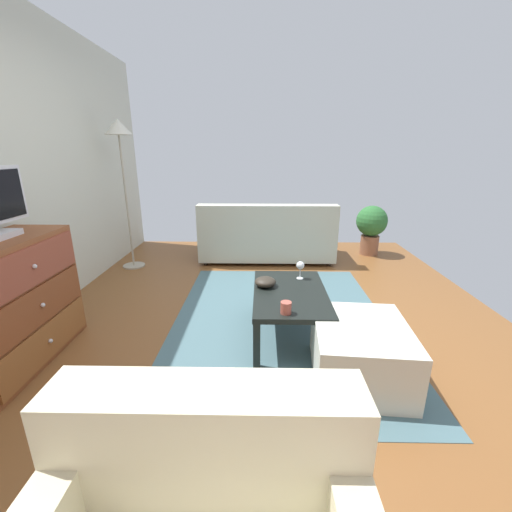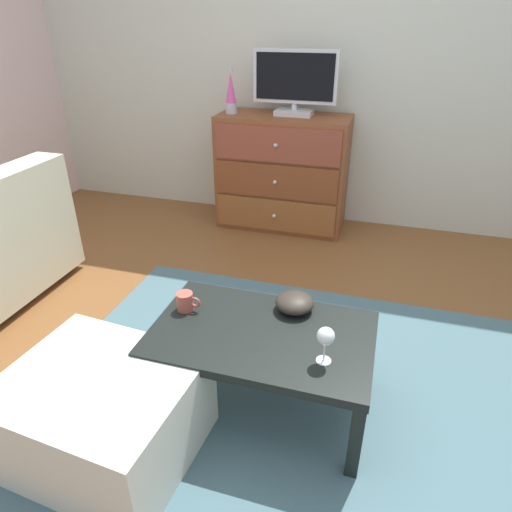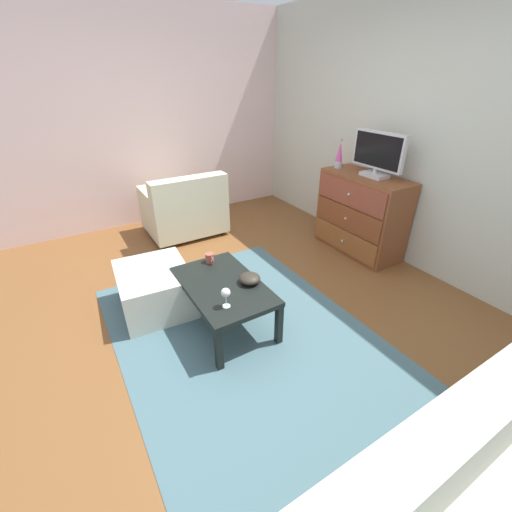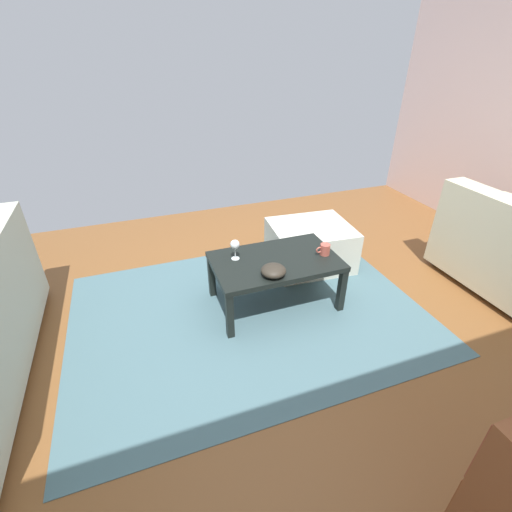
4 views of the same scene
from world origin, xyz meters
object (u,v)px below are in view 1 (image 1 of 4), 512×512
Objects in this scene: bowl_decorative at (265,282)px; ottoman at (360,352)px; dresser at (8,305)px; coffee_table at (290,297)px; wine_glass at (300,266)px; couch_large at (267,236)px; potted_plant at (371,225)px; standing_lamp at (120,142)px; mug at (286,307)px.

bowl_decorative reaches higher than ottoman.
dresser is at bearing 105.46° from bowl_decorative.
coffee_table is 5.37× the size of bowl_decorative.
wine_glass is 0.22× the size of ottoman.
coffee_table is 0.34m from wine_glass.
couch_large reaches higher than potted_plant.
standing_lamp is at bearing 100.71° from potted_plant.
standing_lamp reaches higher than coffee_table.
mug is 0.57m from ottoman.
ottoman is (-0.53, -0.43, -0.16)m from coffee_table.
standing_lamp reaches higher than dresser.
wine_glass is 0.36m from bowl_decorative.
couch_large is at bearing 4.42° from coffee_table.
coffee_table is 0.39m from mug.
mug is 0.16× the size of potted_plant.
couch_large reaches higher than bowl_decorative.
ottoman is at bearing -133.38° from standing_lamp.
couch_large is 2.20m from standing_lamp.
dresser is at bearing 143.59° from couch_large.
bowl_decorative is 1.98m from couch_large.
potted_plant is (2.70, -1.42, -0.01)m from mug.
potted_plant is (2.05, -1.26, -0.08)m from wine_glass.
standing_lamp is (1.61, 1.73, 1.13)m from bowl_decorative.
wine_glass reaches higher than coffee_table.
wine_glass is 1.38× the size of mug.
potted_plant reaches higher than bowl_decorative.
coffee_table is 2.70m from potted_plant.
ottoman is at bearing -134.94° from bowl_decorative.
standing_lamp is 2.54× the size of potted_plant.
ottoman is 0.38× the size of standing_lamp.
couch_large is at bearing -1.07° from bowl_decorative.
dresser is at bearing 90.54° from mug.
dresser is 0.56× the size of couch_large.
bowl_decorative is at bearing 145.01° from potted_plant.
bowl_decorative is 0.10× the size of standing_lamp.
ottoman is (-0.15, -0.49, -0.25)m from mug.
standing_lamp reaches higher than bowl_decorative.
coffee_table is at bearing -131.42° from standing_lamp.
potted_plant is at bearing -18.15° from ottoman.
bowl_decorative is at bearing 63.63° from coffee_table.
standing_lamp is (1.42, 2.04, 1.06)m from wine_glass.
dresser is 3.07m from couch_large.
dresser is at bearing 107.92° from wine_glass.
dresser reaches higher than coffee_table.
mug is at bearing 171.06° from coffee_table.
bowl_decorative is at bearing -132.80° from standing_lamp.
wine_glass reaches higher than bowl_decorative.
bowl_decorative is (0.47, 0.14, -0.00)m from mug.
standing_lamp reaches higher than couch_large.
ottoman is at bearing -93.12° from dresser.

